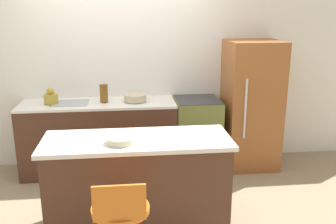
{
  "coord_description": "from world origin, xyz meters",
  "views": [
    {
      "loc": [
        0.08,
        -4.27,
        2.08
      ],
      "look_at": [
        0.52,
        -0.37,
        0.96
      ],
      "focal_mm": 40.0,
      "sensor_mm": 36.0,
      "label": 1
    }
  ],
  "objects_px": {
    "refrigerator": "(251,105)",
    "kettle": "(51,97)",
    "mixing_bowl": "(135,98)",
    "oven_range": "(197,133)"
  },
  "relations": [
    {
      "from": "refrigerator",
      "to": "kettle",
      "type": "xyz_separation_m",
      "value": [
        -2.54,
        0.02,
        0.17
      ]
    },
    {
      "from": "oven_range",
      "to": "kettle",
      "type": "distance_m",
      "value": 1.91
    },
    {
      "from": "oven_range",
      "to": "kettle",
      "type": "relative_size",
      "value": 4.73
    },
    {
      "from": "refrigerator",
      "to": "kettle",
      "type": "height_order",
      "value": "refrigerator"
    },
    {
      "from": "mixing_bowl",
      "to": "kettle",
      "type": "bearing_deg",
      "value": 180.0
    },
    {
      "from": "kettle",
      "to": "mixing_bowl",
      "type": "distance_m",
      "value": 1.03
    },
    {
      "from": "refrigerator",
      "to": "mixing_bowl",
      "type": "bearing_deg",
      "value": 179.12
    },
    {
      "from": "oven_range",
      "to": "mixing_bowl",
      "type": "distance_m",
      "value": 0.94
    },
    {
      "from": "oven_range",
      "to": "kettle",
      "type": "height_order",
      "value": "kettle"
    },
    {
      "from": "refrigerator",
      "to": "mixing_bowl",
      "type": "distance_m",
      "value": 1.51
    }
  ]
}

